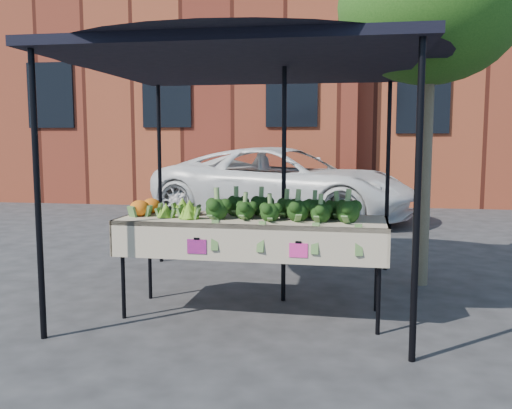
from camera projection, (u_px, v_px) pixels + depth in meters
name	position (u px, v px, depth m)	size (l,w,h in m)	color
ground	(259.00, 313.00, 5.14)	(90.00, 90.00, 0.00)	#252527
table	(252.00, 267.00, 5.05)	(2.42, 0.86, 0.90)	#C3B49B
canopy	(250.00, 163.00, 5.52)	(3.16, 3.16, 2.74)	black
broccoli_heap	(283.00, 205.00, 4.96)	(1.36, 0.56, 0.25)	#10330D
romanesco_cluster	(182.00, 206.00, 5.13)	(0.42, 0.56, 0.19)	#79B62C
cauliflower_pair	(146.00, 206.00, 5.22)	(0.22, 0.42, 0.17)	orange
vehicle	(285.00, 88.00, 10.89)	(2.41, 1.46, 5.24)	white
street_tree	(427.00, 110.00, 5.94)	(1.95, 1.95, 3.84)	#1E4C14
building_left	(161.00, 46.00, 17.19)	(12.00, 8.00, 9.00)	maroon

